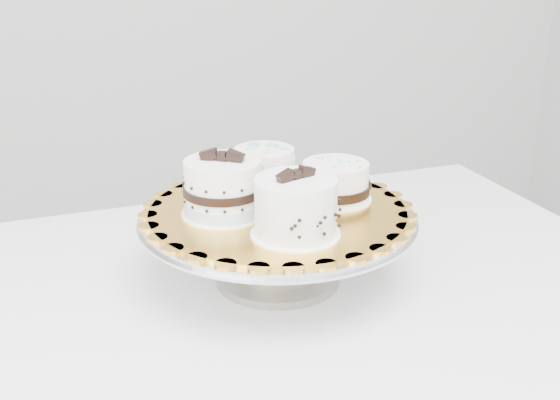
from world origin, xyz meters
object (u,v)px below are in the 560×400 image
object	(u,v)px
cake_swirl	(296,209)
cake_dots	(264,170)
cake_ribbon	(336,182)
cake_board	(278,210)
cake_stand	(278,234)
table	(257,339)
cake_banded	(223,190)

from	to	relation	value
cake_swirl	cake_dots	size ratio (longest dim) A/B	1.20
cake_dots	cake_ribbon	xyz separation A→B (m)	(0.09, -0.07, -0.01)
cake_swirl	cake_ribbon	world-z (taller)	cake_swirl
cake_dots	cake_swirl	bearing A→B (deg)	-81.33
cake_board	cake_ribbon	size ratio (longest dim) A/B	3.25
cake_stand	cake_ribbon	xyz separation A→B (m)	(0.10, 0.01, 0.07)
table	cake_dots	bearing A→B (deg)	64.98
cake_board	cake_swirl	distance (m)	0.10
table	cake_swirl	xyz separation A→B (m)	(0.04, -0.06, 0.23)
cake_banded	table	bearing A→B (deg)	-20.09
cake_banded	cake_dots	size ratio (longest dim) A/B	1.31
cake_ribbon	cake_board	bearing A→B (deg)	-167.31
cake_stand	table	bearing A→B (deg)	-141.79
cake_dots	cake_ribbon	world-z (taller)	cake_dots
table	cake_swirl	size ratio (longest dim) A/B	9.16
cake_ribbon	cake_dots	bearing A→B (deg)	150.16
cake_dots	cake_ribbon	size ratio (longest dim) A/B	0.99
cake_board	cake_stand	bearing A→B (deg)	90.00
cake_stand	cake_dots	world-z (taller)	cake_dots
cake_board	cake_dots	distance (m)	0.09
cake_stand	cake_banded	size ratio (longest dim) A/B	2.70
table	cake_dots	world-z (taller)	cake_dots
cake_banded	cake_dots	distance (m)	0.11
cake_banded	cake_board	bearing A→B (deg)	26.27
cake_dots	table	bearing A→B (deg)	-101.13
cake_ribbon	cake_swirl	bearing A→B (deg)	-127.38
cake_swirl	cake_dots	world-z (taller)	cake_swirl
table	cake_stand	size ratio (longest dim) A/B	3.09
cake_stand	cake_dots	distance (m)	0.11
cake_stand	cake_swirl	world-z (taller)	cake_swirl
cake_stand	cake_ribbon	size ratio (longest dim) A/B	3.53
cake_stand	cake_banded	xyz separation A→B (m)	(-0.08, 0.01, 0.08)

